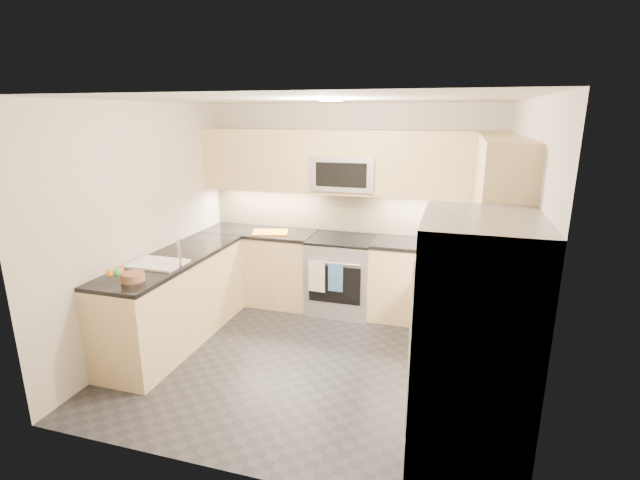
{
  "coord_description": "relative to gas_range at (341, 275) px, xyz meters",
  "views": [
    {
      "loc": [
        1.27,
        -3.96,
        2.39
      ],
      "look_at": [
        0.0,
        0.35,
        1.15
      ],
      "focal_mm": 26.0,
      "sensor_mm": 36.0,
      "label": 1
    }
  ],
  "objects": [
    {
      "name": "wall_back",
      "position": [
        0.0,
        0.32,
        0.79
      ],
      "size": [
        3.6,
        0.02,
        2.5
      ],
      "primitive_type": "cube",
      "color": "#BEB5A6",
      "rests_on": "floor"
    },
    {
      "name": "wall_front",
      "position": [
        0.0,
        -2.88,
        0.79
      ],
      "size": [
        3.6,
        0.02,
        2.5
      ],
      "primitive_type": "cube",
      "color": "#BEB5A6",
      "rests_on": "floor"
    },
    {
      "name": "countertop_right",
      "position": [
        1.5,
        -1.12,
        0.47
      ],
      "size": [
        0.63,
        1.7,
        0.04
      ],
      "primitive_type": "cube",
      "color": "black",
      "rests_on": "base_cab_right"
    },
    {
      "name": "base_cab_back_left",
      "position": [
        -1.09,
        0.02,
        -0.01
      ],
      "size": [
        1.42,
        0.6,
        0.9
      ],
      "primitive_type": "cube",
      "color": "#DDBC85",
      "rests_on": "floor"
    },
    {
      "name": "countertop_back_left",
      "position": [
        -1.09,
        0.02,
        0.47
      ],
      "size": [
        1.42,
        0.63,
        0.04
      ],
      "primitive_type": "cube",
      "color": "black",
      "rests_on": "base_cab_back_left"
    },
    {
      "name": "fruit_pear",
      "position": [
        -1.48,
        -2.1,
        0.6
      ],
      "size": [
        0.08,
        0.08,
        0.08
      ],
      "primitive_type": "sphere",
      "color": "green",
      "rests_on": "fruit_basket"
    },
    {
      "name": "base_cab_right",
      "position": [
        1.5,
        -1.12,
        -0.01
      ],
      "size": [
        0.6,
        1.7,
        0.9
      ],
      "primitive_type": "cube",
      "color": "#DDBC85",
      "rests_on": "floor"
    },
    {
      "name": "countertop_back_right",
      "position": [
        1.09,
        0.02,
        0.47
      ],
      "size": [
        1.42,
        0.63,
        0.04
      ],
      "primitive_type": "cube",
      "color": "black",
      "rests_on": "base_cab_back_right"
    },
    {
      "name": "base_cab_peninsula",
      "position": [
        -1.5,
        -1.28,
        -0.01
      ],
      "size": [
        0.6,
        2.0,
        0.9
      ],
      "primitive_type": "cube",
      "color": "#DDBC85",
      "rests_on": "floor"
    },
    {
      "name": "refrigerator",
      "position": [
        1.45,
        -2.43,
        0.45
      ],
      "size": [
        0.7,
        0.9,
        1.8
      ],
      "primitive_type": "cube",
      "color": "#9C9EA4",
      "rests_on": "floor"
    },
    {
      "name": "oven_door_glass",
      "position": [
        0.0,
        -0.33,
        -0.01
      ],
      "size": [
        0.62,
        0.02,
        0.45
      ],
      "primitive_type": "cube",
      "color": "black",
      "rests_on": "gas_range"
    },
    {
      "name": "gas_range",
      "position": [
        0.0,
        0.0,
        0.0
      ],
      "size": [
        0.76,
        0.65,
        0.91
      ],
      "primitive_type": "cube",
      "color": "#9DA0A5",
      "rests_on": "floor"
    },
    {
      "name": "dish_towel_check",
      "position": [
        -0.21,
        -0.37,
        0.1
      ],
      "size": [
        0.2,
        0.03,
        0.38
      ],
      "primitive_type": "cube",
      "rotation": [
        0.0,
        0.0,
        -0.08
      ],
      "color": "white",
      "rests_on": "oven_handle"
    },
    {
      "name": "upper_cab_right",
      "position": [
        1.62,
        -1.0,
        1.37
      ],
      "size": [
        0.35,
        1.95,
        0.75
      ],
      "primitive_type": "cube",
      "color": "#DDBC85",
      "rests_on": "wall_right"
    },
    {
      "name": "ceiling",
      "position": [
        0.0,
        -1.28,
        2.04
      ],
      "size": [
        3.6,
        3.2,
        0.02
      ],
      "primitive_type": "cube",
      "color": "beige",
      "rests_on": "wall_back"
    },
    {
      "name": "sink_basin",
      "position": [
        -1.5,
        -1.53,
        0.42
      ],
      "size": [
        0.52,
        0.38,
        0.16
      ],
      "primitive_type": "cube",
      "color": "white",
      "rests_on": "base_cab_peninsula"
    },
    {
      "name": "wall_left",
      "position": [
        -1.8,
        -1.28,
        0.79
      ],
      "size": [
        0.02,
        3.2,
        2.5
      ],
      "primitive_type": "cube",
      "color": "#BEB5A6",
      "rests_on": "floor"
    },
    {
      "name": "utensil_bowl",
      "position": [
        1.52,
        0.05,
        0.56
      ],
      "size": [
        0.33,
        0.33,
        0.14
      ],
      "primitive_type": "cylinder",
      "rotation": [
        0.0,
        0.0,
        0.41
      ],
      "color": "green",
      "rests_on": "countertop_back_right"
    },
    {
      "name": "backsplash_back",
      "position": [
        0.0,
        0.32,
        0.74
      ],
      "size": [
        3.6,
        0.01,
        0.51
      ],
      "primitive_type": "cube",
      "color": "#C2B08C",
      "rests_on": "wall_back"
    },
    {
      "name": "range_cooktop",
      "position": [
        0.0,
        0.0,
        0.46
      ],
      "size": [
        0.76,
        0.65,
        0.03
      ],
      "primitive_type": "cube",
      "color": "black",
      "rests_on": "gas_range"
    },
    {
      "name": "microwave_door",
      "position": [
        0.0,
        -0.08,
        1.24
      ],
      "size": [
        0.6,
        0.01,
        0.28
      ],
      "primitive_type": "cube",
      "color": "black",
      "rests_on": "microwave"
    },
    {
      "name": "microwave",
      "position": [
        0.0,
        0.12,
        1.24
      ],
      "size": [
        0.76,
        0.4,
        0.4
      ],
      "primitive_type": "cube",
      "color": "#ACAEB5",
      "rests_on": "upper_cab_back"
    },
    {
      "name": "wall_right",
      "position": [
        1.8,
        -1.28,
        0.79
      ],
      "size": [
        0.02,
        3.2,
        2.5
      ],
      "primitive_type": "cube",
      "color": "#BEB5A6",
      "rests_on": "floor"
    },
    {
      "name": "oven_handle",
      "position": [
        0.0,
        -0.35,
        0.26
      ],
      "size": [
        0.6,
        0.02,
        0.02
      ],
      "primitive_type": "cylinder",
      "rotation": [
        0.0,
        1.57,
        0.0
      ],
      "color": "#B2B5BA",
      "rests_on": "gas_range"
    },
    {
      "name": "fruit_basket",
      "position": [
        -1.43,
        -1.99,
        0.52
      ],
      "size": [
        0.25,
        0.25,
        0.08
      ],
      "primitive_type": "cylinder",
      "rotation": [
        0.0,
        0.0,
        -0.22
      ],
      "color": "#956245",
      "rests_on": "countertop_peninsula"
    },
    {
      "name": "fridge_handle_right",
      "position": [
        1.08,
        -2.25,
        0.49
      ],
      "size": [
        0.02,
        0.02,
        1.2
      ],
      "primitive_type": "cylinder",
      "color": "#B2B5BA",
      "rests_on": "refrigerator"
    },
    {
      "name": "fridge_handle_left",
      "position": [
        1.08,
        -2.61,
        0.49
      ],
      "size": [
        0.02,
        0.02,
        1.2
      ],
      "primitive_type": "cylinder",
      "color": "#B2B5BA",
      "rests_on": "refrigerator"
    },
    {
      "name": "countertop_peninsula",
      "position": [
        -1.5,
        -1.28,
        0.47
      ],
      "size": [
        0.63,
        2.0,
        0.04
      ],
      "primitive_type": "cube",
      "color": "black",
      "rests_on": "base_cab_peninsula"
    },
    {
      "name": "base_cab_back_right",
      "position": [
        1.09,
        0.02,
        -0.01
      ],
      "size": [
        1.42,
        0.6,
        0.9
      ],
      "primitive_type": "cube",
      "color": "#DDBC85",
      "rests_on": "floor"
    },
    {
      "name": "fruit_apple",
      "position": [
        -1.49,
        -2.06,
        0.6
      ],
      "size": [
        0.07,
        0.07,
        0.07
      ],
      "primitive_type": "sphere",
      "color": "#C24416",
      "rests_on": "fruit_basket"
    },
    {
      "name": "dish_towel_blue",
      "position": [
        0.02,
        -0.37,
        0.1
      ],
      "size": [
        0.17,
        0.02,
        0.33
      ],
      "primitive_type": "cube",
      "rotation": [
        0.0,
        0.0,
        -0.02
      ],
      "color": "#38649C",
      "rests_on": "oven_handle"
    },
    {
      "name": "upper_cab_back",
      "position": [
        0.0,
        0.15,
        1.37
      ],
      "size": [
        3.6,
        0.35,
        0.75
      ],
      "primitive_type": "cube",
      "color": "#DDBC85",
      "rests_on": "wall_back"
    },
    {
      "name": "faucet",
      "position": [
        -1.24,
        -1.53,
        0.62
      ],
      "size": [
        0.03,
        0.03,
        0.28
      ],
      "primitive_type": "cylinder",
      "color": "silver",
      "rests_on": "countertop_peninsula"
    },
    {
      "name": "floor",
      "position": [
        0.0,
        -1.28,
        -0.46
      ],
      "size": [
        3.6,
        3.2,
        0.0
      ],
      "primitive_type": "cube",
      "color": "#25252A",
      "rests_on": "ground"
    },
    {
      "name": "cutting_board",
      "position": [
        -0.91,
        -0.04,
        0.49
      ],
      "size": [
        0.5,
        0.41,
        0.01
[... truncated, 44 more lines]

